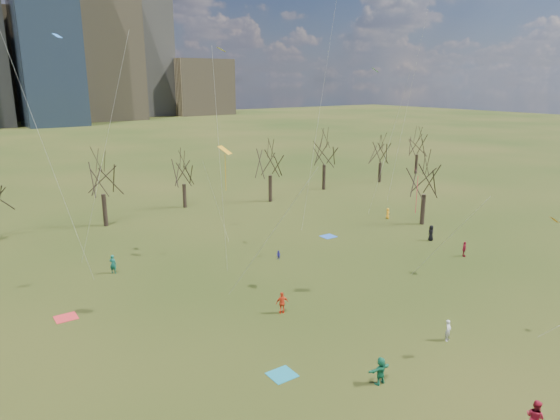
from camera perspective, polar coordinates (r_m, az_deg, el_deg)
ground at (r=36.20m, az=11.28°, el=-14.83°), size 500.00×500.00×0.00m
bare_tree_row at (r=64.11m, az=-13.07°, el=3.91°), size 113.04×29.80×9.50m
blanket_teal at (r=32.41m, az=0.23°, el=-18.31°), size 1.60×1.50×0.03m
blanket_navy at (r=58.31m, az=5.55°, el=-3.02°), size 1.60×1.50×0.03m
blanket_crimson at (r=42.35m, az=-23.27°, el=-11.23°), size 1.60×1.50×0.03m
person_1 at (r=37.54m, az=18.66°, el=-12.89°), size 0.65×0.53×1.55m
person_2 at (r=30.44m, az=27.13°, el=-20.34°), size 0.79×0.99×1.96m
person_4 at (r=39.36m, az=0.25°, el=-10.57°), size 1.10×0.69×1.75m
person_5 at (r=31.76m, az=11.43°, el=-17.56°), size 1.63×0.57×1.74m
person_6 at (r=58.90m, az=16.88°, el=-2.52°), size 0.93×1.05×1.80m
person_8 at (r=50.57m, az=-0.17°, el=-5.19°), size 0.48×0.55×0.96m
person_10 at (r=54.77m, az=20.31°, el=-4.21°), size 1.01×0.79×1.59m
person_12 at (r=66.81m, az=12.21°, el=-0.38°), size 0.72×0.82×1.41m
person_13 at (r=49.57m, az=-18.55°, el=-5.88°), size 0.78×0.78×1.83m
kites_airborne at (r=44.41m, az=1.16°, el=9.47°), size 63.75×39.76×31.84m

